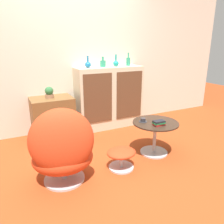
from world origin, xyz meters
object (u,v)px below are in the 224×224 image
at_px(egg_chair, 62,150).
at_px(coffee_table, 155,132).
at_px(sideboard, 109,97).
at_px(book_stack, 159,123).
at_px(vase_inner_right, 116,63).
at_px(ottoman, 121,155).
at_px(vase_inner_left, 103,63).
at_px(teacup, 143,120).
at_px(potted_plant, 49,92).
at_px(vase_rightmost, 128,61).
at_px(vase_leftmost, 88,64).
at_px(tv_console, 53,118).

distance_m(egg_chair, coffee_table, 1.30).
height_order(sideboard, book_stack, sideboard).
distance_m(vase_inner_right, book_stack, 1.49).
distance_m(ottoman, vase_inner_left, 1.71).
xyz_separation_m(vase_inner_left, teacup, (0.07, -1.14, -0.66)).
height_order(sideboard, potted_plant, sideboard).
bearing_deg(book_stack, vase_rightmost, 76.77).
bearing_deg(teacup, egg_chair, -169.47).
distance_m(egg_chair, book_stack, 1.26).
relative_size(egg_chair, vase_inner_right, 4.38).
bearing_deg(ottoman, teacup, 26.72).
relative_size(egg_chair, vase_leftmost, 4.62).
distance_m(sideboard, vase_inner_right, 0.61).
bearing_deg(teacup, vase_inner_left, 93.49).
xyz_separation_m(sideboard, book_stack, (0.06, -1.34, -0.05)).
xyz_separation_m(egg_chair, teacup, (1.14, 0.21, 0.08)).
xyz_separation_m(tv_console, teacup, (0.97, -1.10, 0.15)).
relative_size(egg_chair, book_stack, 5.33).
bearing_deg(teacup, vase_rightmost, 69.63).
distance_m(vase_leftmost, vase_rightmost, 0.76).
height_order(vase_inner_left, vase_inner_right, vase_inner_right).
distance_m(vase_rightmost, potted_plant, 1.48).
bearing_deg(tv_console, coffee_table, -46.69).
xyz_separation_m(coffee_table, vase_inner_right, (0.03, 1.23, 0.82)).
relative_size(coffee_table, vase_inner_right, 3.04).
distance_m(tv_console, ottoman, 1.43).
bearing_deg(egg_chair, teacup, 10.53).
relative_size(coffee_table, vase_rightmost, 2.70).
bearing_deg(sideboard, tv_console, -177.89).
bearing_deg(vase_inner_right, coffee_table, -91.51).
bearing_deg(book_stack, vase_inner_left, 97.54).
height_order(potted_plant, book_stack, potted_plant).
xyz_separation_m(tv_console, vase_inner_right, (1.15, 0.04, 0.81)).
relative_size(egg_chair, ottoman, 2.45).
relative_size(ottoman, potted_plant, 2.03).
bearing_deg(coffee_table, book_stack, -107.31).
xyz_separation_m(potted_plant, teacup, (1.00, -1.10, -0.26)).
height_order(egg_chair, ottoman, egg_chair).
relative_size(ottoman, book_stack, 2.17).
relative_size(tv_console, coffee_table, 1.06).
height_order(vase_rightmost, book_stack, vase_rightmost).
xyz_separation_m(vase_inner_right, vase_rightmost, (0.25, -0.00, 0.02)).
height_order(tv_console, vase_inner_left, vase_inner_left).
xyz_separation_m(egg_chair, ottoman, (0.70, -0.01, -0.22)).
height_order(vase_leftmost, teacup, vase_leftmost).
bearing_deg(vase_inner_right, vase_leftmost, -180.00).
xyz_separation_m(sideboard, vase_leftmost, (-0.38, 0.00, 0.59)).
distance_m(vase_rightmost, book_stack, 1.53).
bearing_deg(vase_leftmost, vase_rightmost, 0.00).
bearing_deg(teacup, sideboard, 87.72).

